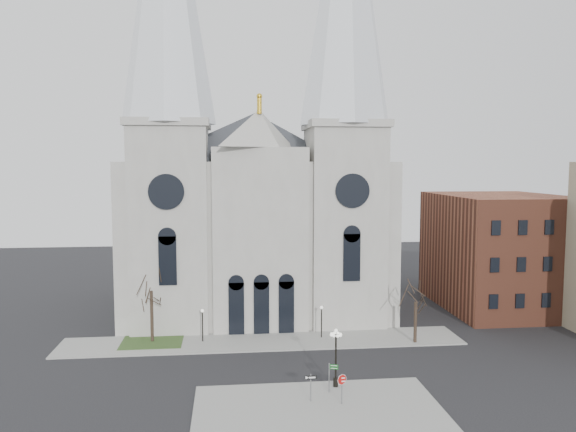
{
  "coord_description": "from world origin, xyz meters",
  "views": [
    {
      "loc": [
        -3.32,
        -43.67,
        17.77
      ],
      "look_at": [
        2.19,
        8.0,
        12.95
      ],
      "focal_mm": 35.0,
      "sensor_mm": 36.0,
      "label": 1
    }
  ],
  "objects": [
    {
      "name": "sidewalk_far",
      "position": [
        0.0,
        11.0,
        0.07
      ],
      "size": [
        40.0,
        6.0,
        0.14
      ],
      "primitive_type": "cube",
      "color": "gray",
      "rests_on": "ground"
    },
    {
      "name": "grass_patch",
      "position": [
        -11.0,
        12.0,
        0.09
      ],
      "size": [
        6.0,
        5.0,
        0.18
      ],
      "primitive_type": "cube",
      "color": "#29451D",
      "rests_on": "ground"
    },
    {
      "name": "ped_lamp_right",
      "position": [
        6.0,
        11.5,
        2.33
      ],
      "size": [
        0.32,
        0.32,
        3.26
      ],
      "color": "black",
      "rests_on": "sidewalk_far"
    },
    {
      "name": "ground",
      "position": [
        0.0,
        0.0,
        0.0
      ],
      "size": [
        160.0,
        160.0,
        0.0
      ],
      "primitive_type": "plane",
      "color": "black",
      "rests_on": "ground"
    },
    {
      "name": "ped_lamp_left",
      "position": [
        -6.0,
        11.5,
        2.33
      ],
      "size": [
        0.32,
        0.32,
        3.26
      ],
      "color": "black",
      "rests_on": "sidewalk_far"
    },
    {
      "name": "cathedral",
      "position": [
        0.0,
        22.86,
        18.48
      ],
      "size": [
        33.0,
        26.66,
        54.0
      ],
      "color": "#9C9991",
      "rests_on": "ground"
    },
    {
      "name": "tree_right",
      "position": [
        15.0,
        9.0,
        4.47
      ],
      "size": [
        3.2,
        3.2,
        6.0
      ],
      "color": "black",
      "rests_on": "ground"
    },
    {
      "name": "one_way_sign",
      "position": [
        2.65,
        -3.66,
        1.54
      ],
      "size": [
        0.9,
        0.09,
        2.06
      ],
      "rotation": [
        0.0,
        0.0,
        -0.01
      ],
      "color": "slate",
      "rests_on": "sidewalk_near"
    },
    {
      "name": "globe_lamp",
      "position": [
        5.02,
        -1.17,
        3.08
      ],
      "size": [
        1.14,
        1.14,
        4.68
      ],
      "rotation": [
        0.0,
        0.0,
        0.14
      ],
      "color": "black",
      "rests_on": "sidewalk_near"
    },
    {
      "name": "sidewalk_near",
      "position": [
        3.0,
        -5.0,
        0.07
      ],
      "size": [
        18.0,
        10.0,
        0.14
      ],
      "primitive_type": "cube",
      "color": "gray",
      "rests_on": "ground"
    },
    {
      "name": "street_name_sign",
      "position": [
        4.38,
        -2.27,
        1.5
      ],
      "size": [
        0.72,
        0.24,
        2.32
      ],
      "rotation": [
        0.0,
        0.0,
        -0.26
      ],
      "color": "slate",
      "rests_on": "sidewalk_near"
    },
    {
      "name": "tree_left",
      "position": [
        -11.0,
        12.0,
        5.58
      ],
      "size": [
        3.2,
        3.2,
        7.5
      ],
      "color": "black",
      "rests_on": "ground"
    },
    {
      "name": "stop_sign",
      "position": [
        4.85,
        -4.42,
        1.77
      ],
      "size": [
        0.82,
        0.09,
        2.27
      ],
      "rotation": [
        0.0,
        0.0,
        0.05
      ],
      "color": "slate",
      "rests_on": "sidewalk_near"
    },
    {
      "name": "bg_building_brick",
      "position": [
        30.0,
        22.0,
        7.0
      ],
      "size": [
        14.0,
        18.0,
        14.0
      ],
      "primitive_type": "cube",
      "color": "brown",
      "rests_on": "ground"
    }
  ]
}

